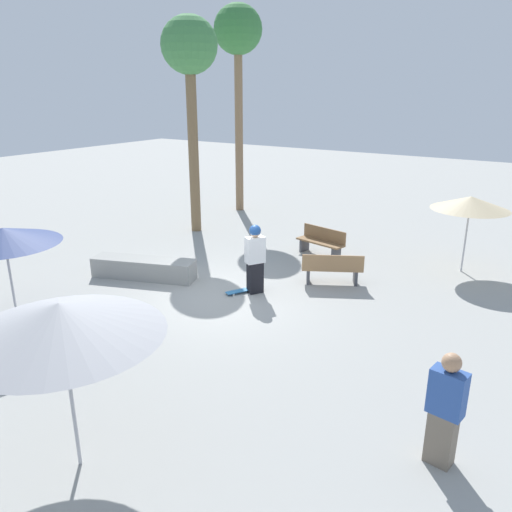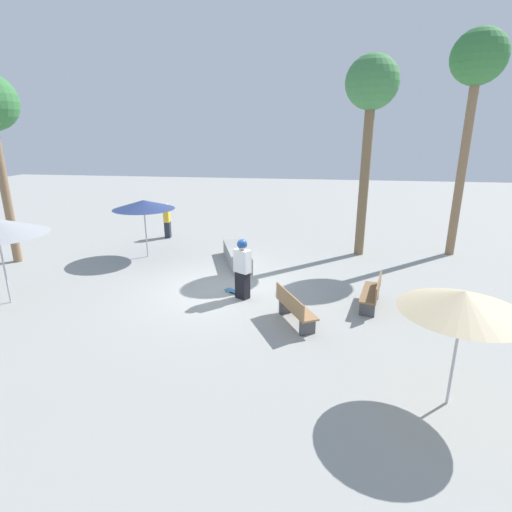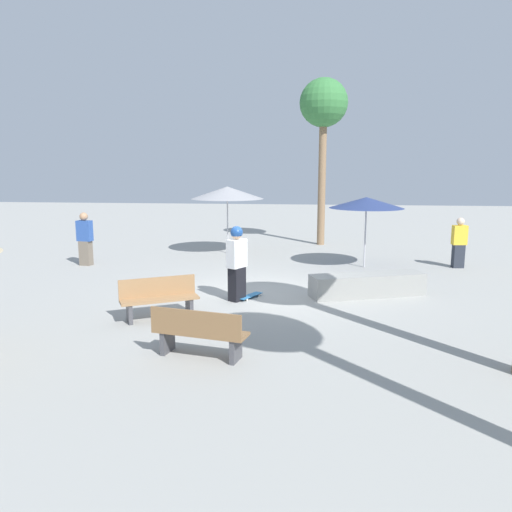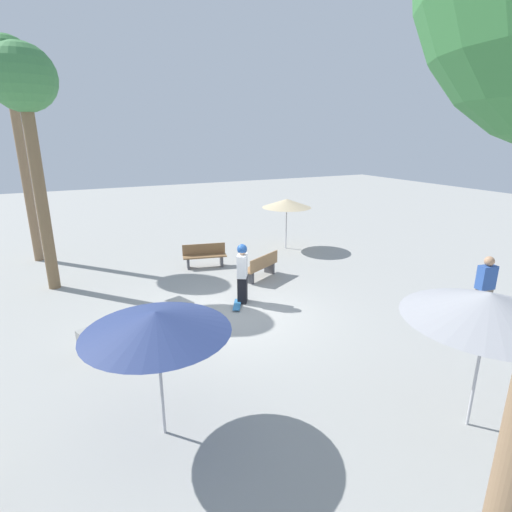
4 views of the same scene
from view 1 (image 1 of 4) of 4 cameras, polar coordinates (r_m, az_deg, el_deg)
The scene contains 12 objects.
ground_plane at distance 12.43m, azimuth -4.00°, elevation -4.85°, with size 60.00×60.00×0.00m, color #9E9E99.
skater_main at distance 12.43m, azimuth -0.10°, elevation -0.07°, with size 0.47×0.54×1.78m.
skateboard at distance 12.71m, azimuth -1.75°, elevation -3.98°, with size 0.55×0.80×0.07m.
concrete_ledge at distance 13.97m, azimuth -12.69°, elevation -1.37°, with size 2.90×1.59×0.55m.
bench_near at distance 15.59m, azimuth 7.47°, elevation 1.62°, with size 1.66×0.77×0.85m.
bench_far at distance 13.30m, azimuth 8.70°, elevation -1.46°, with size 1.62×1.14×0.85m.
shade_umbrella_tan at distance 14.84m, azimuth 23.31°, elevation 5.58°, with size 2.09×2.09×2.16m.
shade_umbrella_navy at distance 11.63m, azimuth -26.89°, elevation 2.07°, with size 2.30×2.30×2.20m.
shade_umbrella_grey at distance 6.72m, azimuth -21.43°, elevation -6.76°, with size 2.62×2.62×2.43m.
palm_tree_center_left at distance 17.80m, azimuth -7.59°, elevation 21.73°, with size 1.88×1.88×7.23m.
palm_tree_center_right at distance 21.01m, azimuth -2.07°, elevation 23.52°, with size 1.88×1.88×8.04m.
bystander_far at distance 7.45m, azimuth 20.79°, elevation -16.12°, with size 0.50×0.33×1.70m.
Camera 1 is at (6.89, -9.09, 4.94)m, focal length 35.00 mm.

